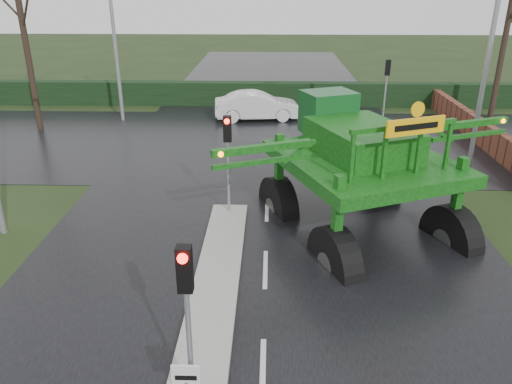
{
  "coord_description": "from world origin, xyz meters",
  "views": [
    {
      "loc": [
        0.11,
        -8.09,
        7.53
      ],
      "look_at": [
        -0.29,
        4.89,
        2.0
      ],
      "focal_mm": 35.0,
      "sensor_mm": 36.0,
      "label": 1
    }
  ],
  "objects_px": {
    "street_light_right": "(486,24)",
    "traffic_signal_far": "(387,77)",
    "white_sedan": "(257,120)",
    "traffic_signal_near": "(186,295)",
    "crop_sprayer": "(335,173)",
    "street_light_left_far": "(117,11)",
    "traffic_signal_mid": "(228,144)"
  },
  "relations": [
    {
      "from": "traffic_signal_mid",
      "to": "traffic_signal_far",
      "type": "xyz_separation_m",
      "value": [
        7.8,
        12.52,
        0.0
      ]
    },
    {
      "from": "traffic_signal_near",
      "to": "white_sedan",
      "type": "bearing_deg",
      "value": 88.38
    },
    {
      "from": "street_light_right",
      "to": "white_sedan",
      "type": "xyz_separation_m",
      "value": [
        -8.89,
        8.38,
        -5.99
      ]
    },
    {
      "from": "traffic_signal_mid",
      "to": "traffic_signal_far",
      "type": "height_order",
      "value": "same"
    },
    {
      "from": "street_light_right",
      "to": "white_sedan",
      "type": "relative_size",
      "value": 2.04
    },
    {
      "from": "crop_sprayer",
      "to": "white_sedan",
      "type": "relative_size",
      "value": 1.96
    },
    {
      "from": "street_light_right",
      "to": "street_light_left_far",
      "type": "bearing_deg",
      "value": 153.98
    },
    {
      "from": "traffic_signal_near",
      "to": "traffic_signal_far",
      "type": "relative_size",
      "value": 1.0
    },
    {
      "from": "street_light_right",
      "to": "white_sedan",
      "type": "bearing_deg",
      "value": 136.7
    },
    {
      "from": "traffic_signal_mid",
      "to": "white_sedan",
      "type": "relative_size",
      "value": 0.72
    },
    {
      "from": "traffic_signal_near",
      "to": "street_light_right",
      "type": "xyz_separation_m",
      "value": [
        9.49,
        13.01,
        3.4
      ]
    },
    {
      "from": "street_light_right",
      "to": "traffic_signal_far",
      "type": "bearing_deg",
      "value": 101.95
    },
    {
      "from": "traffic_signal_near",
      "to": "traffic_signal_far",
      "type": "xyz_separation_m",
      "value": [
        7.8,
        21.02,
        0.0
      ]
    },
    {
      "from": "white_sedan",
      "to": "crop_sprayer",
      "type": "bearing_deg",
      "value": -177.34
    },
    {
      "from": "street_light_right",
      "to": "street_light_left_far",
      "type": "distance_m",
      "value": 18.24
    },
    {
      "from": "white_sedan",
      "to": "street_light_right",
      "type": "bearing_deg",
      "value": -139.88
    },
    {
      "from": "street_light_right",
      "to": "street_light_left_far",
      "type": "relative_size",
      "value": 1.0
    },
    {
      "from": "traffic_signal_far",
      "to": "white_sedan",
      "type": "relative_size",
      "value": 0.72
    },
    {
      "from": "traffic_signal_near",
      "to": "traffic_signal_mid",
      "type": "xyz_separation_m",
      "value": [
        0.0,
        8.5,
        0.0
      ]
    },
    {
      "from": "traffic_signal_mid",
      "to": "crop_sprayer",
      "type": "height_order",
      "value": "crop_sprayer"
    },
    {
      "from": "traffic_signal_near",
      "to": "street_light_left_far",
      "type": "distance_m",
      "value": 22.37
    },
    {
      "from": "traffic_signal_near",
      "to": "crop_sprayer",
      "type": "relative_size",
      "value": 0.37
    },
    {
      "from": "street_light_left_far",
      "to": "white_sedan",
      "type": "relative_size",
      "value": 2.04
    },
    {
      "from": "traffic_signal_mid",
      "to": "white_sedan",
      "type": "distance_m",
      "value": 13.16
    },
    {
      "from": "street_light_right",
      "to": "traffic_signal_near",
      "type": "bearing_deg",
      "value": -126.13
    },
    {
      "from": "traffic_signal_near",
      "to": "crop_sprayer",
      "type": "height_order",
      "value": "crop_sprayer"
    },
    {
      "from": "traffic_signal_mid",
      "to": "street_light_right",
      "type": "bearing_deg",
      "value": 25.4
    },
    {
      "from": "street_light_right",
      "to": "white_sedan",
      "type": "distance_m",
      "value": 13.61
    },
    {
      "from": "traffic_signal_mid",
      "to": "street_light_left_far",
      "type": "xyz_separation_m",
      "value": [
        -6.89,
        12.51,
        3.4
      ]
    },
    {
      "from": "traffic_signal_far",
      "to": "crop_sprayer",
      "type": "xyz_separation_m",
      "value": [
        -4.63,
        -15.41,
        0.13
      ]
    },
    {
      "from": "street_light_left_far",
      "to": "white_sedan",
      "type": "bearing_deg",
      "value": 2.89
    },
    {
      "from": "traffic_signal_mid",
      "to": "traffic_signal_far",
      "type": "bearing_deg",
      "value": 58.07
    }
  ]
}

